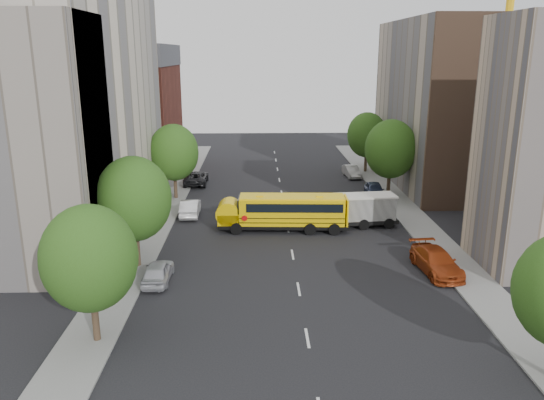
{
  "coord_description": "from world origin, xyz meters",
  "views": [
    {
      "loc": [
        -2.56,
        -38.93,
        14.56
      ],
      "look_at": [
        -1.43,
        2.0,
        3.13
      ],
      "focal_mm": 35.0,
      "sensor_mm": 36.0,
      "label": 1
    }
  ],
  "objects_px": {
    "parked_car_0": "(158,272)",
    "parked_car_5": "(352,171)",
    "street_tree_2": "(174,153)",
    "safari_truck": "(360,210)",
    "street_tree_4": "(391,149)",
    "parked_car_1": "(190,208)",
    "street_tree_1": "(134,199)",
    "parked_car_4": "(374,190)",
    "street_tree_5": "(367,135)",
    "parked_car_3": "(436,261)",
    "street_tree_0": "(89,258)",
    "school_bus": "(282,211)",
    "parked_car_2": "(196,178)"
  },
  "relations": [
    {
      "from": "parked_car_0",
      "to": "parked_car_3",
      "type": "distance_m",
      "value": 18.78
    },
    {
      "from": "street_tree_2",
      "to": "school_bus",
      "type": "bearing_deg",
      "value": -44.45
    },
    {
      "from": "parked_car_1",
      "to": "street_tree_2",
      "type": "bearing_deg",
      "value": -71.34
    },
    {
      "from": "street_tree_4",
      "to": "school_bus",
      "type": "distance_m",
      "value": 15.8
    },
    {
      "from": "street_tree_1",
      "to": "parked_car_4",
      "type": "bearing_deg",
      "value": 41.31
    },
    {
      "from": "school_bus",
      "to": "safari_truck",
      "type": "xyz_separation_m",
      "value": [
        6.72,
        0.87,
        -0.24
      ]
    },
    {
      "from": "street_tree_0",
      "to": "street_tree_1",
      "type": "relative_size",
      "value": 0.94
    },
    {
      "from": "school_bus",
      "to": "parked_car_4",
      "type": "distance_m",
      "value": 14.51
    },
    {
      "from": "parked_car_2",
      "to": "parked_car_5",
      "type": "height_order",
      "value": "parked_car_2"
    },
    {
      "from": "street_tree_2",
      "to": "parked_car_2",
      "type": "bearing_deg",
      "value": 77.37
    },
    {
      "from": "school_bus",
      "to": "parked_car_5",
      "type": "height_order",
      "value": "school_bus"
    },
    {
      "from": "street_tree_0",
      "to": "street_tree_1",
      "type": "distance_m",
      "value": 10.0
    },
    {
      "from": "safari_truck",
      "to": "parked_car_2",
      "type": "bearing_deg",
      "value": 129.5
    },
    {
      "from": "school_bus",
      "to": "parked_car_3",
      "type": "relative_size",
      "value": 2.01
    },
    {
      "from": "safari_truck",
      "to": "parked_car_4",
      "type": "bearing_deg",
      "value": 64.68
    },
    {
      "from": "parked_car_2",
      "to": "parked_car_3",
      "type": "distance_m",
      "value": 32.15
    },
    {
      "from": "school_bus",
      "to": "parked_car_2",
      "type": "bearing_deg",
      "value": 121.19
    },
    {
      "from": "parked_car_0",
      "to": "parked_car_5",
      "type": "xyz_separation_m",
      "value": [
        17.95,
        29.92,
        -0.01
      ]
    },
    {
      "from": "school_bus",
      "to": "parked_car_4",
      "type": "height_order",
      "value": "school_bus"
    },
    {
      "from": "street_tree_4",
      "to": "school_bus",
      "type": "bearing_deg",
      "value": -138.22
    },
    {
      "from": "street_tree_5",
      "to": "parked_car_3",
      "type": "relative_size",
      "value": 1.37
    },
    {
      "from": "parked_car_5",
      "to": "parked_car_0",
      "type": "bearing_deg",
      "value": -126.28
    },
    {
      "from": "street_tree_0",
      "to": "parked_car_4",
      "type": "relative_size",
      "value": 1.65
    },
    {
      "from": "school_bus",
      "to": "parked_car_1",
      "type": "distance_m",
      "value": 9.41
    },
    {
      "from": "street_tree_1",
      "to": "school_bus",
      "type": "height_order",
      "value": "street_tree_1"
    },
    {
      "from": "parked_car_2",
      "to": "street_tree_0",
      "type": "bearing_deg",
      "value": 86.72
    },
    {
      "from": "street_tree_0",
      "to": "parked_car_5",
      "type": "height_order",
      "value": "street_tree_0"
    },
    {
      "from": "safari_truck",
      "to": "parked_car_4",
      "type": "height_order",
      "value": "safari_truck"
    },
    {
      "from": "street_tree_2",
      "to": "street_tree_4",
      "type": "relative_size",
      "value": 0.95
    },
    {
      "from": "street_tree_0",
      "to": "street_tree_2",
      "type": "bearing_deg",
      "value": 90.0
    },
    {
      "from": "street_tree_1",
      "to": "parked_car_0",
      "type": "bearing_deg",
      "value": -54.56
    },
    {
      "from": "street_tree_0",
      "to": "street_tree_4",
      "type": "relative_size",
      "value": 0.91
    },
    {
      "from": "street_tree_1",
      "to": "parked_car_1",
      "type": "relative_size",
      "value": 1.7
    },
    {
      "from": "street_tree_1",
      "to": "street_tree_2",
      "type": "bearing_deg",
      "value": 90.0
    },
    {
      "from": "street_tree_2",
      "to": "safari_truck",
      "type": "relative_size",
      "value": 1.15
    },
    {
      "from": "street_tree_1",
      "to": "parked_car_5",
      "type": "bearing_deg",
      "value": 54.07
    },
    {
      "from": "parked_car_0",
      "to": "parked_car_5",
      "type": "bearing_deg",
      "value": -120.59
    },
    {
      "from": "street_tree_4",
      "to": "parked_car_1",
      "type": "bearing_deg",
      "value": -163.32
    },
    {
      "from": "street_tree_4",
      "to": "parked_car_1",
      "type": "relative_size",
      "value": 1.74
    },
    {
      "from": "safari_truck",
      "to": "parked_car_1",
      "type": "xyz_separation_m",
      "value": [
        -15.01,
        3.48,
        -0.71
      ]
    },
    {
      "from": "street_tree_2",
      "to": "street_tree_5",
      "type": "distance_m",
      "value": 25.06
    },
    {
      "from": "street_tree_4",
      "to": "safari_truck",
      "type": "distance_m",
      "value": 11.16
    },
    {
      "from": "parked_car_0",
      "to": "safari_truck",
      "type": "bearing_deg",
      "value": -143.57
    },
    {
      "from": "parked_car_1",
      "to": "street_tree_5",
      "type": "bearing_deg",
      "value": -139.51
    },
    {
      "from": "parked_car_1",
      "to": "parked_car_4",
      "type": "height_order",
      "value": "parked_car_1"
    },
    {
      "from": "street_tree_2",
      "to": "street_tree_4",
      "type": "distance_m",
      "value": 22.0
    },
    {
      "from": "street_tree_4",
      "to": "parked_car_2",
      "type": "bearing_deg",
      "value": 163.13
    },
    {
      "from": "parked_car_2",
      "to": "parked_car_3",
      "type": "height_order",
      "value": "parked_car_3"
    },
    {
      "from": "street_tree_0",
      "to": "parked_car_3",
      "type": "relative_size",
      "value": 1.35
    },
    {
      "from": "safari_truck",
      "to": "parked_car_4",
      "type": "distance_m",
      "value": 10.11
    }
  ]
}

